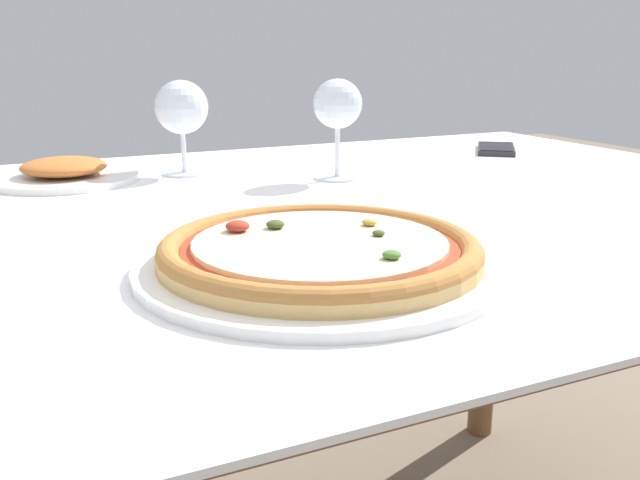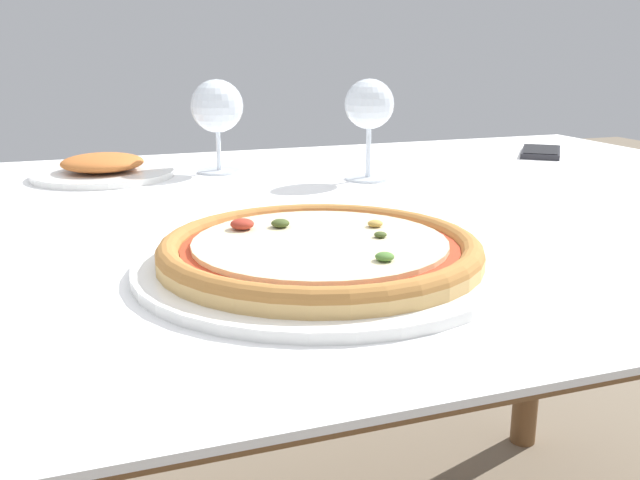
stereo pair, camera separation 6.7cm
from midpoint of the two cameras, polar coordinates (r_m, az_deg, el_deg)
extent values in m
cube|color=brown|center=(0.97, -1.44, 1.52)|extent=(1.39, 0.96, 0.04)
cube|color=white|center=(0.96, -1.44, 2.74)|extent=(1.49, 1.06, 0.01)
cylinder|color=brown|center=(1.73, 12.20, -4.89)|extent=(0.06, 0.06, 0.69)
cylinder|color=white|center=(0.68, -2.83, -2.08)|extent=(0.35, 0.35, 0.01)
cylinder|color=#E0B26B|center=(0.67, -2.85, -1.19)|extent=(0.31, 0.31, 0.01)
torus|color=#B27538|center=(0.67, -2.85, -0.70)|extent=(0.31, 0.31, 0.02)
cylinder|color=#BC381E|center=(0.67, -2.85, -0.57)|extent=(0.26, 0.26, 0.00)
cylinder|color=beige|center=(0.67, -2.86, -0.25)|extent=(0.24, 0.24, 0.00)
ellipsoid|color=#BC9342|center=(0.72, 1.33, 1.40)|extent=(0.02, 0.02, 0.01)
ellipsoid|color=#A83323|center=(0.71, -9.33, 1.07)|extent=(0.02, 0.02, 0.01)
ellipsoid|color=#425123|center=(0.71, -6.28, 1.22)|extent=(0.02, 0.02, 0.01)
ellipsoid|color=#4C7A33|center=(0.61, 2.65, -1.22)|extent=(0.02, 0.02, 0.01)
ellipsoid|color=#425123|center=(0.68, 1.92, 0.53)|extent=(0.01, 0.01, 0.01)
cylinder|color=silver|center=(1.14, -0.31, 5.01)|extent=(0.07, 0.07, 0.00)
cylinder|color=silver|center=(1.13, -0.31, 7.14)|extent=(0.01, 0.01, 0.08)
sphere|color=silver|center=(1.12, -0.32, 10.85)|extent=(0.08, 0.08, 0.08)
cylinder|color=silver|center=(1.20, -12.35, 5.23)|extent=(0.07, 0.07, 0.00)
cylinder|color=silver|center=(1.20, -12.45, 6.94)|extent=(0.01, 0.01, 0.07)
sphere|color=silver|center=(1.19, -12.65, 10.33)|extent=(0.09, 0.09, 0.09)
cube|color=#232328|center=(1.46, 12.63, 7.11)|extent=(0.14, 0.16, 0.01)
cube|color=black|center=(1.46, 12.64, 7.33)|extent=(0.13, 0.14, 0.00)
cylinder|color=white|center=(1.19, -21.27, 4.59)|extent=(0.22, 0.22, 0.01)
ellipsoid|color=#BC662D|center=(1.19, -21.36, 5.48)|extent=(0.13, 0.13, 0.03)
camera|label=1|loc=(0.03, -92.86, -0.80)|focal=40.00mm
camera|label=2|loc=(0.03, 87.14, 0.80)|focal=40.00mm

